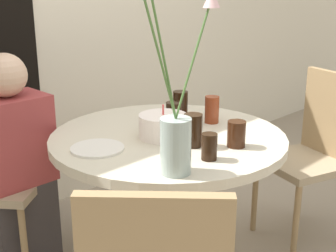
{
  "coord_description": "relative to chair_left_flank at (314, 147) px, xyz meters",
  "views": [
    {
      "loc": [
        -1.4,
        -1.39,
        1.41
      ],
      "look_at": [
        0.0,
        0.0,
        0.78
      ],
      "focal_mm": 50.0,
      "sensor_mm": 36.0,
      "label": 1
    }
  ],
  "objects": [
    {
      "name": "drink_glass_0",
      "position": [
        -0.76,
        -0.03,
        0.26
      ],
      "size": [
        0.08,
        0.08,
        0.11
      ],
      "color": "#33190C",
      "rests_on": "dining_table"
    },
    {
      "name": "drink_glass_5",
      "position": [
        -0.75,
        0.34,
        0.27
      ],
      "size": [
        0.08,
        0.08,
        0.12
      ],
      "color": "black",
      "rests_on": "dining_table"
    },
    {
      "name": "drink_glass_2",
      "position": [
        -0.63,
        0.41,
        0.28
      ],
      "size": [
        0.07,
        0.07,
        0.14
      ],
      "color": "black",
      "rests_on": "dining_table"
    },
    {
      "name": "person_guest",
      "position": [
        -1.31,
        0.85,
        -0.02
      ],
      "size": [
        0.34,
        0.24,
        1.09
      ],
      "color": "#383333",
      "rests_on": "ground_plane"
    },
    {
      "name": "chair_left_flank",
      "position": [
        0.0,
        0.0,
        0.0
      ],
      "size": [
        0.5,
        0.5,
        0.93
      ],
      "rotation": [
        0.0,
        0.0,
        4.4
      ],
      "color": "#9E896B",
      "rests_on": "ground_plane"
    },
    {
      "name": "drink_glass_3",
      "position": [
        -0.89,
        0.1,
        0.28
      ],
      "size": [
        0.08,
        0.08,
        0.14
      ],
      "color": "black",
      "rests_on": "dining_table"
    },
    {
      "name": "side_plate",
      "position": [
        -1.19,
        0.35,
        0.21
      ],
      "size": [
        0.22,
        0.22,
        0.01
      ],
      "color": "silver",
      "rests_on": "dining_table"
    },
    {
      "name": "dining_table",
      "position": [
        -0.85,
        0.28,
        0.05
      ],
      "size": [
        1.05,
        1.05,
        0.74
      ],
      "color": "beige",
      "rests_on": "ground_plane"
    },
    {
      "name": "flower_vase",
      "position": [
        -1.14,
        -0.05,
        0.4
      ],
      "size": [
        0.37,
        0.11,
        0.73
      ],
      "color": "#9EB2AD",
      "rests_on": "dining_table"
    },
    {
      "name": "drink_glass_4",
      "position": [
        -0.95,
        -0.05,
        0.26
      ],
      "size": [
        0.06,
        0.06,
        0.1
      ],
      "color": "black",
      "rests_on": "dining_table"
    },
    {
      "name": "birthday_cake",
      "position": [
        -0.89,
        0.27,
        0.26
      ],
      "size": [
        0.21,
        0.21,
        0.15
      ],
      "color": "white",
      "rests_on": "dining_table"
    },
    {
      "name": "drink_glass_1",
      "position": [
        -0.57,
        0.26,
        0.27
      ],
      "size": [
        0.07,
        0.07,
        0.13
      ],
      "color": "maroon",
      "rests_on": "dining_table"
    }
  ]
}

